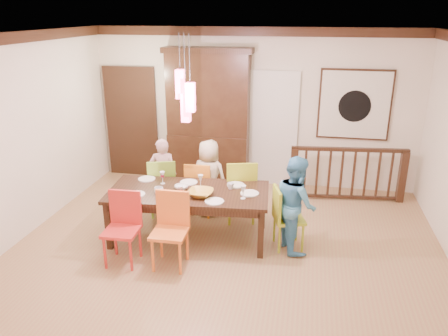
% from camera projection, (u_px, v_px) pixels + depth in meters
% --- Properties ---
extents(floor, '(6.00, 6.00, 0.00)m').
position_uv_depth(floor, '(228.00, 244.00, 6.29)').
color(floor, '#A4734F').
rests_on(floor, ground).
extents(ceiling, '(6.00, 6.00, 0.00)m').
position_uv_depth(ceiling, '(229.00, 34.00, 5.30)').
color(ceiling, white).
rests_on(ceiling, wall_back).
extents(wall_back, '(6.00, 0.00, 6.00)m').
position_uv_depth(wall_back, '(253.00, 109.00, 8.10)').
color(wall_back, beige).
rests_on(wall_back, floor).
extents(wall_left, '(0.00, 5.00, 5.00)m').
position_uv_depth(wall_left, '(26.00, 136.00, 6.34)').
color(wall_left, beige).
rests_on(wall_left, floor).
extents(crown_molding, '(6.00, 5.00, 0.16)m').
position_uv_depth(crown_molding, '(229.00, 41.00, 5.32)').
color(crown_molding, black).
rests_on(crown_molding, wall_back).
extents(panel_door, '(1.04, 0.07, 2.24)m').
position_uv_depth(panel_door, '(132.00, 124.00, 8.63)').
color(panel_door, black).
rests_on(panel_door, wall_back).
extents(white_doorway, '(0.97, 0.05, 2.22)m').
position_uv_depth(white_doorway, '(271.00, 131.00, 8.14)').
color(white_doorway, silver).
rests_on(white_doorway, wall_back).
extents(painting, '(1.25, 0.06, 1.25)m').
position_uv_depth(painting, '(355.00, 105.00, 7.68)').
color(painting, black).
rests_on(painting, wall_back).
extents(pendant_cluster, '(0.27, 0.21, 1.14)m').
position_uv_depth(pendant_cluster, '(186.00, 96.00, 5.75)').
color(pendant_cluster, '#FF4C7A').
rests_on(pendant_cluster, ceiling).
extents(dining_table, '(2.35, 1.22, 0.75)m').
position_uv_depth(dining_table, '(189.00, 196.00, 6.24)').
color(dining_table, black).
rests_on(dining_table, floor).
extents(chair_far_left, '(0.55, 0.55, 0.97)m').
position_uv_depth(chair_far_left, '(163.00, 182.00, 7.05)').
color(chair_far_left, '#85BC34').
rests_on(chair_far_left, floor).
extents(chair_far_mid, '(0.43, 0.43, 0.91)m').
position_uv_depth(chair_far_mid, '(200.00, 184.00, 7.05)').
color(chair_far_mid, orange).
rests_on(chair_far_mid, floor).
extents(chair_far_right, '(0.57, 0.57, 1.03)m').
position_uv_depth(chair_far_right, '(240.00, 185.00, 6.83)').
color(chair_far_right, '#92A01D').
rests_on(chair_far_right, floor).
extents(chair_near_left, '(0.45, 0.45, 0.96)m').
position_uv_depth(chair_near_left, '(121.00, 225.00, 5.64)').
color(chair_near_left, red).
rests_on(chair_near_left, floor).
extents(chair_near_mid, '(0.46, 0.46, 0.98)m').
position_uv_depth(chair_near_mid, '(169.00, 227.00, 5.57)').
color(chair_near_mid, orange).
rests_on(chair_near_mid, floor).
extents(chair_end_right, '(0.51, 0.51, 0.90)m').
position_uv_depth(chair_end_right, '(289.00, 214.00, 6.05)').
color(chair_end_right, '#99AD21').
rests_on(chair_end_right, floor).
extents(china_hutch, '(1.62, 0.46, 2.56)m').
position_uv_depth(china_hutch, '(208.00, 118.00, 8.11)').
color(china_hutch, black).
rests_on(china_hutch, floor).
extents(balustrade, '(1.99, 0.29, 0.96)m').
position_uv_depth(balustrade, '(348.00, 173.00, 7.59)').
color(balustrade, black).
rests_on(balustrade, floor).
extents(person_far_left, '(0.50, 0.38, 1.23)m').
position_uv_depth(person_far_left, '(163.00, 174.00, 7.21)').
color(person_far_left, '#F6BBCD').
rests_on(person_far_left, floor).
extents(person_far_mid, '(0.68, 0.52, 1.25)m').
position_uv_depth(person_far_mid, '(209.00, 178.00, 7.04)').
color(person_far_mid, '#BCAD8E').
rests_on(person_far_mid, floor).
extents(person_end_right, '(0.73, 0.81, 1.35)m').
position_uv_depth(person_end_right, '(296.00, 204.00, 5.97)').
color(person_end_right, '#4591C3').
rests_on(person_end_right, floor).
extents(serving_bowl, '(0.35, 0.35, 0.08)m').
position_uv_depth(serving_bowl, '(201.00, 193.00, 6.02)').
color(serving_bowl, gold).
rests_on(serving_bowl, dining_table).
extents(small_bowl, '(0.25, 0.25, 0.06)m').
position_uv_depth(small_bowl, '(181.00, 187.00, 6.25)').
color(small_bowl, white).
rests_on(small_bowl, dining_table).
extents(cup_left, '(0.13, 0.13, 0.10)m').
position_uv_depth(cup_left, '(159.00, 191.00, 6.08)').
color(cup_left, silver).
rests_on(cup_left, dining_table).
extents(cup_right, '(0.12, 0.12, 0.09)m').
position_uv_depth(cup_right, '(231.00, 186.00, 6.26)').
color(cup_right, silver).
rests_on(cup_right, dining_table).
extents(plate_far_left, '(0.26, 0.26, 0.01)m').
position_uv_depth(plate_far_left, '(147.00, 179.00, 6.62)').
color(plate_far_left, white).
rests_on(plate_far_left, dining_table).
extents(plate_far_mid, '(0.26, 0.26, 0.01)m').
position_uv_depth(plate_far_mid, '(189.00, 182.00, 6.49)').
color(plate_far_mid, white).
rests_on(plate_far_mid, dining_table).
extents(plate_far_right, '(0.26, 0.26, 0.01)m').
position_uv_depth(plate_far_right, '(236.00, 185.00, 6.40)').
color(plate_far_right, white).
rests_on(plate_far_right, dining_table).
extents(plate_near_left, '(0.26, 0.26, 0.01)m').
position_uv_depth(plate_near_left, '(136.00, 194.00, 6.07)').
color(plate_near_left, white).
rests_on(plate_near_left, dining_table).
extents(plate_near_mid, '(0.26, 0.26, 0.01)m').
position_uv_depth(plate_near_mid, '(214.00, 201.00, 5.85)').
color(plate_near_mid, white).
rests_on(plate_near_mid, dining_table).
extents(plate_end_right, '(0.26, 0.26, 0.01)m').
position_uv_depth(plate_end_right, '(250.00, 193.00, 6.10)').
color(plate_end_right, white).
rests_on(plate_end_right, dining_table).
extents(wine_glass_a, '(0.08, 0.08, 0.19)m').
position_uv_depth(wine_glass_a, '(162.00, 178.00, 6.43)').
color(wine_glass_a, '#590C19').
rests_on(wine_glass_a, dining_table).
extents(wine_glass_b, '(0.08, 0.08, 0.19)m').
position_uv_depth(wine_glass_b, '(201.00, 181.00, 6.31)').
color(wine_glass_b, silver).
rests_on(wine_glass_b, dining_table).
extents(wine_glass_c, '(0.08, 0.08, 0.19)m').
position_uv_depth(wine_glass_c, '(181.00, 193.00, 5.91)').
color(wine_glass_c, '#590C19').
rests_on(wine_glass_c, dining_table).
extents(wine_glass_d, '(0.08, 0.08, 0.19)m').
position_uv_depth(wine_glass_d, '(243.00, 192.00, 5.92)').
color(wine_glass_d, silver).
rests_on(wine_glass_d, dining_table).
extents(napkin, '(0.18, 0.14, 0.01)m').
position_uv_depth(napkin, '(176.00, 200.00, 5.88)').
color(napkin, '#D83359').
rests_on(napkin, dining_table).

